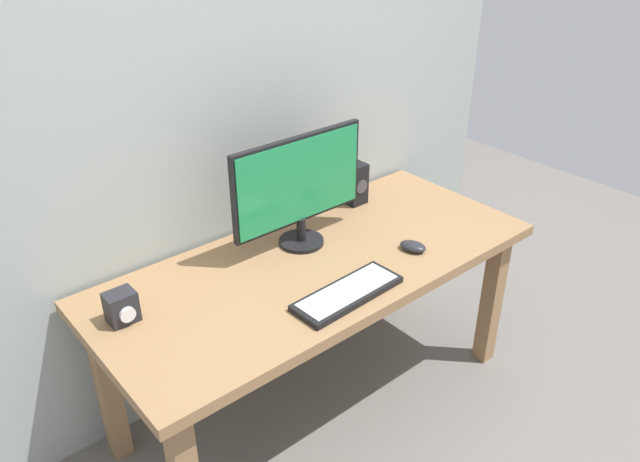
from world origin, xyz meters
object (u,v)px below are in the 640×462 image
object	(u,v)px
mouse	(413,246)
audio_controller	(122,307)
monitor	(299,186)
keyboard_primary	(348,293)
speaker_right	(354,183)
desk	(318,280)

from	to	relation	value
mouse	audio_controller	size ratio (longest dim) A/B	0.98
monitor	mouse	xyz separation A→B (m)	(0.29, -0.33, -0.23)
monitor	keyboard_primary	bearing A→B (deg)	-104.97
speaker_right	audio_controller	bearing A→B (deg)	-172.72
keyboard_primary	desk	bearing A→B (deg)	72.99
keyboard_primary	audio_controller	world-z (taller)	audio_controller
monitor	mouse	distance (m)	0.49
keyboard_primary	speaker_right	bearing A→B (deg)	45.32
mouse	speaker_right	size ratio (longest dim) A/B	0.57
monitor	speaker_right	world-z (taller)	monitor
monitor	audio_controller	xyz separation A→B (m)	(-0.74, -0.03, -0.19)
desk	mouse	distance (m)	0.38
monitor	audio_controller	world-z (taller)	monitor
monitor	desk	bearing A→B (deg)	-101.47
monitor	audio_controller	distance (m)	0.77
mouse	audio_controller	distance (m)	1.08
mouse	speaker_right	world-z (taller)	speaker_right
audio_controller	keyboard_primary	bearing A→B (deg)	-29.63
keyboard_primary	speaker_right	size ratio (longest dim) A/B	2.27
desk	keyboard_primary	distance (m)	0.27
desk	speaker_right	xyz separation A→B (m)	(0.43, 0.27, 0.18)
speaker_right	monitor	bearing A→B (deg)	-163.18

